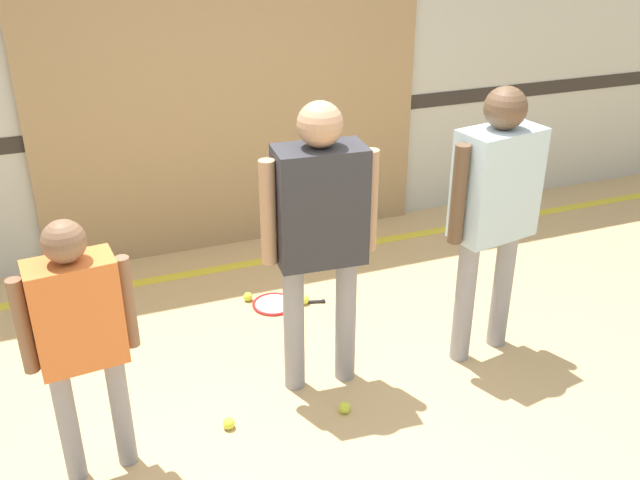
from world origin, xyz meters
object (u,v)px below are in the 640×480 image
(tennis_ball_stray_right, at_px, (229,423))
(person_instructor, at_px, (320,220))
(tennis_ball_stray_left, at_px, (305,300))
(person_student_left, at_px, (79,326))
(racket_spare_on_floor, at_px, (276,304))
(tennis_ball_near_instructor, at_px, (345,408))
(person_student_right, at_px, (495,198))
(tennis_ball_by_spare_racket, at_px, (248,297))

(tennis_ball_stray_right, bearing_deg, person_instructor, 19.62)
(tennis_ball_stray_left, xyz_separation_m, tennis_ball_stray_right, (-0.83, -1.08, 0.00))
(person_student_left, bearing_deg, tennis_ball_stray_right, 0.03)
(racket_spare_on_floor, xyz_separation_m, tennis_ball_near_instructor, (0.01, -1.24, 0.02))
(person_instructor, xyz_separation_m, tennis_ball_stray_right, (-0.62, -0.22, -1.02))
(person_instructor, xyz_separation_m, person_student_right, (1.06, -0.06, -0.00))
(person_instructor, relative_size, tennis_ball_stray_left, 25.90)
(racket_spare_on_floor, height_order, tennis_ball_stray_left, tennis_ball_stray_left)
(racket_spare_on_floor, bearing_deg, person_student_left, -122.54)
(person_instructor, distance_m, racket_spare_on_floor, 1.39)
(racket_spare_on_floor, distance_m, tennis_ball_stray_right, 1.30)
(person_student_right, height_order, tennis_ball_stray_right, person_student_right)
(person_student_left, xyz_separation_m, tennis_ball_by_spare_racket, (1.14, 1.33, -0.83))
(tennis_ball_near_instructor, bearing_deg, tennis_ball_stray_left, 81.05)
(tennis_ball_by_spare_racket, distance_m, tennis_ball_stray_left, 0.41)
(person_student_right, relative_size, tennis_ball_stray_right, 25.82)
(person_instructor, distance_m, person_student_left, 1.34)
(tennis_ball_near_instructor, height_order, tennis_ball_stray_right, same)
(person_student_left, height_order, tennis_ball_by_spare_racket, person_student_left)
(person_student_left, bearing_deg, person_instructor, 7.03)
(racket_spare_on_floor, distance_m, tennis_ball_by_spare_racket, 0.22)
(person_instructor, xyz_separation_m, person_student_left, (-1.29, -0.28, -0.20))
(person_student_left, xyz_separation_m, tennis_ball_near_instructor, (1.31, -0.04, -0.83))
(racket_spare_on_floor, height_order, tennis_ball_stray_right, tennis_ball_stray_right)
(racket_spare_on_floor, bearing_deg, tennis_ball_stray_left, -1.54)
(person_instructor, relative_size, tennis_ball_by_spare_racket, 25.90)
(racket_spare_on_floor, xyz_separation_m, tennis_ball_stray_right, (-0.64, -1.14, 0.02))
(racket_spare_on_floor, height_order, tennis_ball_near_instructor, tennis_ball_near_instructor)
(tennis_ball_stray_left, bearing_deg, tennis_ball_near_instructor, -98.95)
(tennis_ball_by_spare_racket, bearing_deg, person_student_left, -130.53)
(tennis_ball_by_spare_racket, xyz_separation_m, tennis_ball_stray_right, (-0.47, -1.27, 0.00))
(person_instructor, distance_m, tennis_ball_by_spare_racket, 1.47)
(racket_spare_on_floor, bearing_deg, tennis_ball_by_spare_racket, 157.52)
(person_student_left, bearing_deg, racket_spare_on_floor, 37.17)
(person_student_left, xyz_separation_m, tennis_ball_stray_right, (0.67, 0.06, -0.83))
(person_instructor, height_order, racket_spare_on_floor, person_instructor)
(person_instructor, xyz_separation_m, tennis_ball_near_instructor, (0.02, -0.33, -1.02))
(tennis_ball_stray_left, bearing_deg, racket_spare_on_floor, 163.54)
(person_student_right, bearing_deg, tennis_ball_stray_left, -57.43)
(person_instructor, height_order, person_student_left, person_instructor)
(person_student_right, distance_m, tennis_ball_stray_right, 1.97)
(person_instructor, bearing_deg, tennis_ball_stray_left, 80.68)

